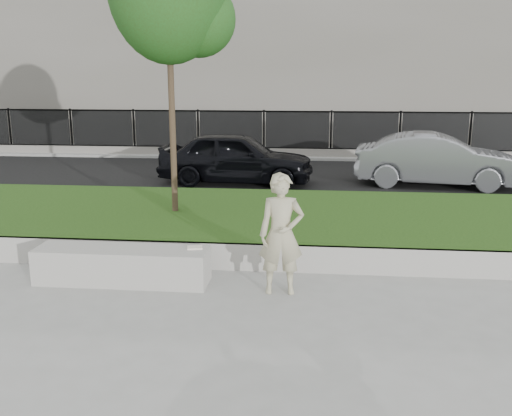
# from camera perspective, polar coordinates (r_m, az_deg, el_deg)

# --- Properties ---
(ground) EXTENTS (90.00, 90.00, 0.00)m
(ground) POSITION_cam_1_polar(r_m,az_deg,el_deg) (7.42, -2.74, -8.90)
(ground) COLOR gray
(ground) RESTS_ON ground
(grass_bank) EXTENTS (34.00, 4.00, 0.40)m
(grass_bank) POSITION_cam_1_polar(r_m,az_deg,el_deg) (10.18, -0.27, -1.46)
(grass_bank) COLOR black
(grass_bank) RESTS_ON ground
(grass_kerb) EXTENTS (34.00, 0.08, 0.40)m
(grass_kerb) POSITION_cam_1_polar(r_m,az_deg,el_deg) (8.31, -1.70, -4.91)
(grass_kerb) COLOR #A19E97
(grass_kerb) RESTS_ON ground
(street) EXTENTS (34.00, 7.00, 0.04)m
(street) POSITION_cam_1_polar(r_m,az_deg,el_deg) (15.57, 1.86, 3.08)
(street) COLOR black
(street) RESTS_ON ground
(far_pavement) EXTENTS (34.00, 3.00, 0.12)m
(far_pavement) POSITION_cam_1_polar(r_m,az_deg,el_deg) (20.00, 2.76, 5.50)
(far_pavement) COLOR gray
(far_pavement) RESTS_ON ground
(iron_fence) EXTENTS (32.00, 0.30, 1.50)m
(iron_fence) POSITION_cam_1_polar(r_m,az_deg,el_deg) (18.95, 2.61, 6.53)
(iron_fence) COLOR slate
(iron_fence) RESTS_ON far_pavement
(building_facade) EXTENTS (34.00, 10.00, 10.00)m
(building_facade) POSITION_cam_1_polar(r_m,az_deg,el_deg) (26.89, 3.73, 18.07)
(building_facade) COLOR #69655B
(building_facade) RESTS_ON ground
(stone_bench) EXTENTS (2.36, 0.59, 0.48)m
(stone_bench) POSITION_cam_1_polar(r_m,az_deg,el_deg) (8.05, -13.21, -5.59)
(stone_bench) COLOR #A19E97
(stone_bench) RESTS_ON ground
(man) EXTENTS (0.61, 0.43, 1.58)m
(man) POSITION_cam_1_polar(r_m,az_deg,el_deg) (7.33, 2.55, -2.62)
(man) COLOR #B5AE8B
(man) RESTS_ON ground
(book) EXTENTS (0.23, 0.19, 0.02)m
(book) POSITION_cam_1_polar(r_m,az_deg,el_deg) (7.80, -6.14, -3.95)
(book) COLOR white
(book) RESTS_ON stone_bench
(car_dark) EXTENTS (3.97, 1.76, 1.33)m
(car_dark) POSITION_cam_1_polar(r_m,az_deg,el_deg) (14.52, -2.00, 5.06)
(car_dark) COLOR black
(car_dark) RESTS_ON street
(car_silver) EXTENTS (4.12, 1.91, 1.31)m
(car_silver) POSITION_cam_1_polar(r_m,az_deg,el_deg) (14.87, 17.63, 4.60)
(car_silver) COLOR gray
(car_silver) RESTS_ON street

